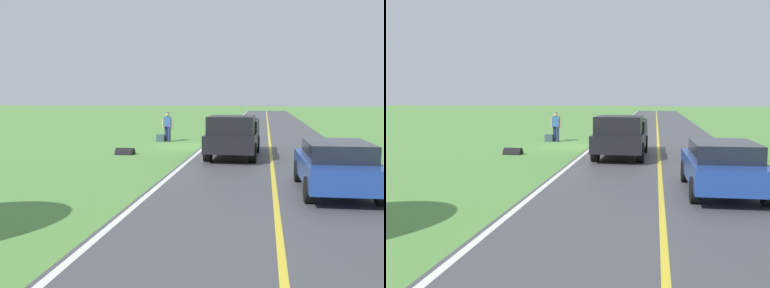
{
  "view_description": "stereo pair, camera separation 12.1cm",
  "coord_description": "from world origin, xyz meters",
  "views": [
    {
      "loc": [
        -3.82,
        22.69,
        2.62
      ],
      "look_at": [
        -1.88,
        10.83,
        1.33
      ],
      "focal_mm": 41.57,
      "sensor_mm": 36.0,
      "label": 1
    },
    {
      "loc": [
        -3.94,
        22.67,
        2.62
      ],
      "look_at": [
        -1.88,
        10.83,
        1.33
      ],
      "focal_mm": 41.57,
      "sensor_mm": 36.0,
      "label": 2
    }
  ],
  "objects": [
    {
      "name": "ground_plane",
      "position": [
        0.0,
        0.0,
        0.0
      ],
      "size": [
        200.0,
        200.0,
        0.0
      ],
      "primitive_type": "plane",
      "color": "#568E42"
    },
    {
      "name": "road_surface",
      "position": [
        -4.14,
        0.0,
        0.0
      ],
      "size": [
        7.07,
        120.0,
        0.0
      ],
      "primitive_type": "cube",
      "color": "#47474C",
      "rests_on": "ground"
    },
    {
      "name": "lane_edge_line",
      "position": [
        -0.78,
        0.0,
        0.01
      ],
      "size": [
        0.16,
        117.6,
        0.0
      ],
      "primitive_type": "cube",
      "color": "silver",
      "rests_on": "ground"
    },
    {
      "name": "lane_centre_line",
      "position": [
        -4.14,
        0.0,
        0.01
      ],
      "size": [
        0.14,
        117.6,
        0.0
      ],
      "primitive_type": "cube",
      "color": "gold",
      "rests_on": "ground"
    },
    {
      "name": "hitchhiker_walking",
      "position": [
        1.73,
        -2.52,
        0.98
      ],
      "size": [
        0.62,
        0.51,
        1.75
      ],
      "color": "navy",
      "rests_on": "ground"
    },
    {
      "name": "suitcase_carried",
      "position": [
        2.15,
        -2.42,
        0.21
      ],
      "size": [
        0.47,
        0.22,
        0.42
      ],
      "primitive_type": "cube",
      "rotation": [
        0.0,
        0.0,
        1.61
      ],
      "color": "#384C56",
      "rests_on": "ground"
    },
    {
      "name": "pickup_truck_passing",
      "position": [
        -2.51,
        3.6,
        0.97
      ],
      "size": [
        2.19,
        5.45,
        1.82
      ],
      "color": "black",
      "rests_on": "ground"
    },
    {
      "name": "sedan_mid_oncoming",
      "position": [
        -5.76,
        10.24,
        0.75
      ],
      "size": [
        2.0,
        4.44,
        1.41
      ],
      "color": "navy",
      "rests_on": "ground"
    },
    {
      "name": "drainage_culvert",
      "position": [
        2.41,
        3.42,
        0.0
      ],
      "size": [
        0.8,
        0.6,
        0.6
      ],
      "primitive_type": "cylinder",
      "rotation": [
        0.0,
        1.57,
        0.0
      ],
      "color": "black",
      "rests_on": "ground"
    }
  ]
}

